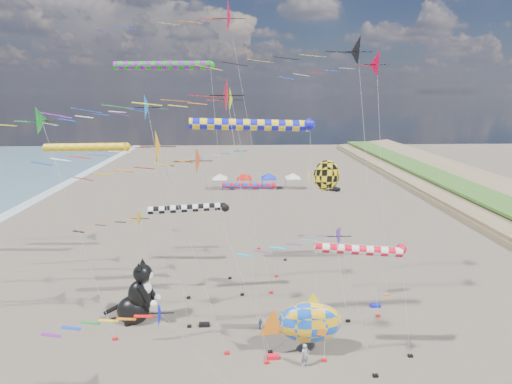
{
  "coord_description": "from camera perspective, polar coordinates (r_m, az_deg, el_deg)",
  "views": [
    {
      "loc": [
        -2.04,
        -20.09,
        19.55
      ],
      "look_at": [
        -0.66,
        12.0,
        11.46
      ],
      "focal_mm": 28.0,
      "sensor_mm": 36.0,
      "label": 1
    }
  ],
  "objects": [
    {
      "name": "tent_row",
      "position": [
        81.83,
        0.07,
        2.57
      ],
      "size": [
        19.2,
        4.2,
        3.8
      ],
      "color": "silver",
      "rests_on": "ground"
    },
    {
      "name": "delta_kite_1",
      "position": [
        31.52,
        -17.47,
        11.0
      ],
      "size": [
        10.09,
        2.14,
        19.57
      ],
      "color": "blue",
      "rests_on": "ground"
    },
    {
      "name": "child_blue",
      "position": [
        35.53,
        0.62,
        -18.29
      ],
      "size": [
        0.54,
        0.62,
        1.0
      ],
      "primitive_type": "imported",
      "rotation": [
        0.0,
        0.0,
        0.94
      ],
      "color": "navy",
      "rests_on": "ground"
    },
    {
      "name": "child_green",
      "position": [
        35.87,
        9.66,
        -17.93
      ],
      "size": [
        0.67,
        0.55,
        1.25
      ],
      "primitive_type": "imported",
      "rotation": [
        0.0,
        0.0,
        0.14
      ],
      "color": "#1F8F1B",
      "rests_on": "ground"
    },
    {
      "name": "windsock_4",
      "position": [
        40.05,
        -12.59,
        17.12
      ],
      "size": [
        10.64,
        0.83,
        22.36
      ],
      "color": "#1B941E",
      "rests_on": "ground"
    },
    {
      "name": "delta_kite_9",
      "position": [
        26.32,
        11.61,
        -7.27
      ],
      "size": [
        8.4,
        1.77,
        11.34
      ],
      "color": "#5917A7",
      "rests_on": "ground"
    },
    {
      "name": "windsock_2",
      "position": [
        44.58,
        -22.67,
        5.87
      ],
      "size": [
        10.07,
        0.87,
        14.47
      ],
      "color": "yellow",
      "rests_on": "ground"
    },
    {
      "name": "kite_bag_0",
      "position": [
        36.33,
        -7.4,
        -18.27
      ],
      "size": [
        0.9,
        0.44,
        0.3
      ],
      "primitive_type": "cube",
      "color": "black",
      "rests_on": "ground"
    },
    {
      "name": "delta_kite_3",
      "position": [
        48.21,
        -3.74,
        5.31
      ],
      "size": [
        8.83,
        1.82,
        13.46
      ],
      "color": "#0EBFCA",
      "rests_on": "ground"
    },
    {
      "name": "parked_car",
      "position": [
        82.52,
        10.74,
        0.61
      ],
      "size": [
        3.86,
        2.92,
        1.22
      ],
      "primitive_type": "imported",
      "rotation": [
        0.0,
        0.0,
        1.1
      ],
      "color": "#26262D",
      "rests_on": "ground"
    },
    {
      "name": "delta_kite_6",
      "position": [
        24.22,
        -12.91,
        -17.15
      ],
      "size": [
        10.55,
        1.72,
        8.37
      ],
      "color": "#0812DF",
      "rests_on": "ground"
    },
    {
      "name": "kite_bag_1",
      "position": [
        40.32,
        16.67,
        -15.28
      ],
      "size": [
        0.9,
        0.44,
        0.3
      ],
      "primitive_type": "cube",
      "color": "#151BD3",
      "rests_on": "ground"
    },
    {
      "name": "delta_kite_7",
      "position": [
        32.32,
        11.09,
        18.65
      ],
      "size": [
        15.1,
        2.5,
        23.81
      ],
      "color": "black",
      "rests_on": "ground"
    },
    {
      "name": "windsock_5",
      "position": [
        29.25,
        15.1,
        -8.05
      ],
      "size": [
        7.82,
        0.75,
        9.18
      ],
      "color": "red",
      "rests_on": "ground"
    },
    {
      "name": "windsock_0",
      "position": [
        45.2,
        -0.74,
        0.8
      ],
      "size": [
        7.52,
        0.67,
        9.53
      ],
      "color": "red",
      "rests_on": "ground"
    },
    {
      "name": "windsock_1",
      "position": [
        29.13,
        0.01,
        9.47
      ],
      "size": [
        10.32,
        0.85,
        17.67
      ],
      "color": "#1416D1",
      "rests_on": "ground"
    },
    {
      "name": "delta_kite_0",
      "position": [
        40.17,
        -4.6,
        23.38
      ],
      "size": [
        16.44,
        3.36,
        27.92
      ],
      "color": "red",
      "rests_on": "ground"
    },
    {
      "name": "delta_kite_12",
      "position": [
        27.44,
        -12.99,
        5.7
      ],
      "size": [
        11.89,
        2.75,
        17.29
      ],
      "color": "#F1A415",
      "rests_on": "ground"
    },
    {
      "name": "cat_inflatable",
      "position": [
        36.91,
        -16.83,
        -13.37
      ],
      "size": [
        4.46,
        2.56,
        5.76
      ],
      "primitive_type": null,
      "rotation": [
        0.0,
        0.0,
        -0.1
      ],
      "color": "black",
      "rests_on": "ground"
    },
    {
      "name": "delta_kite_11",
      "position": [
        36.88,
        15.96,
        16.94
      ],
      "size": [
        10.76,
        2.47,
        23.2
      ],
      "color": "red",
      "rests_on": "ground"
    },
    {
      "name": "person_adult",
      "position": [
        31.55,
        7.01,
        -22.18
      ],
      "size": [
        0.8,
        0.69,
        1.84
      ],
      "primitive_type": "imported",
      "rotation": [
        0.0,
        0.0,
        0.45
      ],
      "color": "gray",
      "rests_on": "ground"
    },
    {
      "name": "kite_bag_2",
      "position": [
        32.56,
        2.42,
        -22.46
      ],
      "size": [
        0.9,
        0.44,
        0.3
      ],
      "primitive_type": "cube",
      "color": "red",
      "rests_on": "ground"
    },
    {
      "name": "delta_kite_4",
      "position": [
        32.52,
        -29.68,
        8.27
      ],
      "size": [
        12.24,
        2.31,
        18.73
      ],
      "color": "#118024",
      "rests_on": "ground"
    },
    {
      "name": "angelfish_kite",
      "position": [
        34.16,
        9.72,
        2.17
      ],
      "size": [
        3.74,
        3.02,
        14.01
      ],
      "color": "yellow",
      "rests_on": "ground"
    },
    {
      "name": "delta_kite_8",
      "position": [
        36.1,
        -4.74,
        12.62
      ],
      "size": [
        13.04,
        2.34,
        20.12
      ],
      "color": "#D0F00E",
      "rests_on": "ground"
    },
    {
      "name": "windsock_3",
      "position": [
        37.56,
        -9.2,
        -2.36
      ],
      "size": [
        8.76,
        0.77,
        9.43
      ],
      "color": "black",
      "rests_on": "ground"
    },
    {
      "name": "delta_kite_5",
      "position": [
        25.66,
        -9.13,
        12.93
      ],
      "size": [
        13.87,
        2.35,
        20.6
      ],
      "color": "red",
      "rests_on": "ground"
    },
    {
      "name": "delta_kite_10",
      "position": [
        38.56,
        -17.06,
        -4.4
      ],
      "size": [
        9.77,
        1.87,
        8.98
      ],
      "color": "gold",
      "rests_on": "ground"
    },
    {
      "name": "delta_kite_2",
      "position": [
        27.32,
        -8.64,
        3.39
      ],
      "size": [
        12.37,
        2.16,
        15.94
      ],
      "color": "#DF4719",
      "rests_on": "ground"
    },
    {
      "name": "fish_inflatable",
      "position": [
        31.86,
        7.52,
        -17.94
      ],
      "size": [
        6.57,
        2.61,
        5.19
      ],
      "color": "blue",
      "rests_on": "ground"
    }
  ]
}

